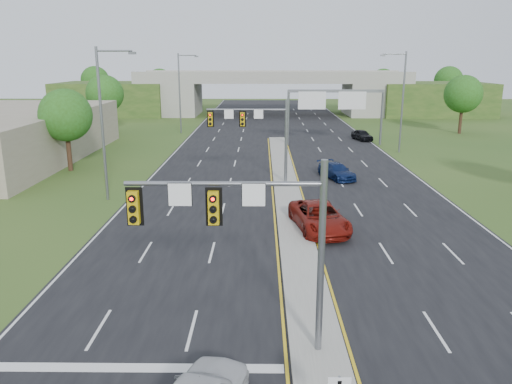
{
  "coord_description": "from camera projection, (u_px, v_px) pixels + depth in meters",
  "views": [
    {
      "loc": [
        -2.03,
        -15.71,
        10.09
      ],
      "look_at": [
        -2.33,
        11.02,
        3.0
      ],
      "focal_mm": 35.0,
      "sensor_mm": 36.0,
      "label": 1
    }
  ],
  "objects": [
    {
      "name": "car_far_b",
      "position": [
        337.0,
        171.0,
        43.61
      ],
      "size": [
        3.39,
        4.95,
        1.33
      ],
      "primitive_type": "imported",
      "rotation": [
        0.0,
        0.0,
        0.37
      ],
      "color": "#0B1A44",
      "rests_on": "road"
    },
    {
      "name": "median",
      "position": [
        287.0,
        189.0,
        39.95
      ],
      "size": [
        2.0,
        54.0,
        0.16
      ],
      "primitive_type": "cube",
      "color": "gray",
      "rests_on": "road"
    },
    {
      "name": "ground",
      "position": [
        318.0,
        353.0,
        17.75
      ],
      "size": [
        240.0,
        240.0,
        0.0
      ],
      "primitive_type": "plane",
      "color": "#2A4B1A",
      "rests_on": "ground"
    },
    {
      "name": "tree_l_mid",
      "position": [
        105.0,
        94.0,
        69.75
      ],
      "size": [
        5.2,
        5.2,
        8.12
      ],
      "color": "#382316",
      "rests_on": "ground"
    },
    {
      "name": "car_far_a",
      "position": [
        319.0,
        217.0,
        30.32
      ],
      "size": [
        3.71,
        6.33,
        1.65
      ],
      "primitive_type": "imported",
      "rotation": [
        0.0,
        0.0,
        0.17
      ],
      "color": "maroon",
      "rests_on": "road"
    },
    {
      "name": "tree_back_d",
      "position": [
        448.0,
        80.0,
        106.69
      ],
      "size": [
        6.0,
        6.0,
        8.85
      ],
      "color": "#382316",
      "rests_on": "ground"
    },
    {
      "name": "car_far_c",
      "position": [
        362.0,
        135.0,
        64.51
      ],
      "size": [
        2.57,
        4.26,
        1.36
      ],
      "primitive_type": "imported",
      "rotation": [
        0.0,
        0.0,
        0.26
      ],
      "color": "black",
      "rests_on": "road"
    },
    {
      "name": "signal_mast_near",
      "position": [
        254.0,
        228.0,
        16.49
      ],
      "size": [
        6.62,
        0.6,
        7.0
      ],
      "color": "slate",
      "rests_on": "ground"
    },
    {
      "name": "lightpole_l_far",
      "position": [
        181.0,
        89.0,
        69.48
      ],
      "size": [
        2.85,
        0.25,
        11.0
      ],
      "color": "slate",
      "rests_on": "ground"
    },
    {
      "name": "lightpole_r_far",
      "position": [
        401.0,
        97.0,
        54.7
      ],
      "size": [
        2.85,
        0.25,
        11.0
      ],
      "color": "slate",
      "rests_on": "ground"
    },
    {
      "name": "tree_back_b",
      "position": [
        160.0,
        82.0,
        107.44
      ],
      "size": [
        5.6,
        5.6,
        8.32
      ],
      "color": "#382316",
      "rests_on": "ground"
    },
    {
      "name": "road",
      "position": [
        281.0,
        161.0,
        51.57
      ],
      "size": [
        24.0,
        160.0,
        0.02
      ],
      "primitive_type": "cube",
      "color": "black",
      "rests_on": "ground"
    },
    {
      "name": "lane_markings",
      "position": [
        277.0,
        173.0,
        45.69
      ],
      "size": [
        23.72,
        160.0,
        0.01
      ],
      "color": "gold",
      "rests_on": "road"
    },
    {
      "name": "overpass",
      "position": [
        272.0,
        96.0,
        94.16
      ],
      "size": [
        80.0,
        14.0,
        8.1
      ],
      "color": "gray",
      "rests_on": "ground"
    },
    {
      "name": "sign_gantry",
      "position": [
        334.0,
        102.0,
        59.75
      ],
      "size": [
        11.58,
        0.44,
        6.67
      ],
      "color": "slate",
      "rests_on": "ground"
    },
    {
      "name": "tree_back_a",
      "position": [
        95.0,
        80.0,
        107.51
      ],
      "size": [
        6.0,
        6.0,
        8.85
      ],
      "color": "#382316",
      "rests_on": "ground"
    },
    {
      "name": "signal_mast_far",
      "position": [
        259.0,
        128.0,
        40.65
      ],
      "size": [
        6.62,
        0.6,
        7.0
      ],
      "color": "slate",
      "rests_on": "ground"
    },
    {
      "name": "tree_l_near",
      "position": [
        66.0,
        115.0,
        45.63
      ],
      "size": [
        4.8,
        4.8,
        7.6
      ],
      "color": "#382316",
      "rests_on": "ground"
    },
    {
      "name": "tree_r_mid",
      "position": [
        463.0,
        94.0,
        69.21
      ],
      "size": [
        5.2,
        5.2,
        8.12
      ],
      "color": "#382316",
      "rests_on": "ground"
    },
    {
      "name": "lightpole_l_mid",
      "position": [
        104.0,
        118.0,
        35.66
      ],
      "size": [
        2.85,
        0.25,
        11.0
      ],
      "color": "slate",
      "rests_on": "ground"
    },
    {
      "name": "tree_back_c",
      "position": [
        383.0,
        82.0,
        106.93
      ],
      "size": [
        5.6,
        5.6,
        8.32
      ],
      "color": "#382316",
      "rests_on": "ground"
    }
  ]
}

